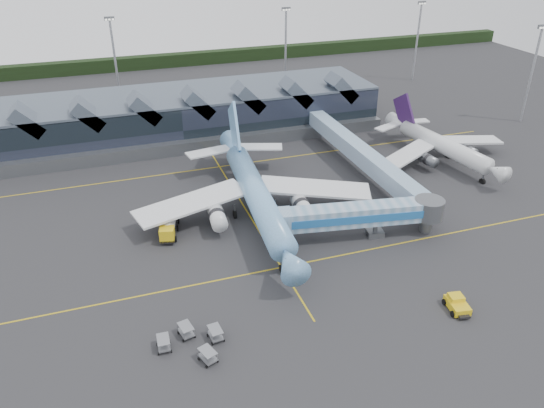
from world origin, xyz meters
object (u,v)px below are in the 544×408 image
object	(u,v)px
main_airliner	(255,191)
pushback_tug	(457,304)
jet_bridge	(369,215)
fuel_truck	(169,223)
regional_jet	(440,144)

from	to	relation	value
main_airliner	pushback_tug	xyz separation A→B (m)	(16.79, -31.34, -3.54)
jet_bridge	pushback_tug	bearing A→B (deg)	-73.20
jet_bridge	fuel_truck	size ratio (longest dim) A/B	3.03
main_airliner	pushback_tug	bearing A→B (deg)	-57.26
jet_bridge	fuel_truck	distance (m)	30.89
main_airliner	fuel_truck	distance (m)	14.59
fuel_truck	main_airliner	bearing A→B (deg)	18.14
main_airliner	pushback_tug	distance (m)	35.73
regional_jet	pushback_tug	xyz separation A→B (m)	(-24.79, -40.50, -2.72)
regional_jet	pushback_tug	distance (m)	47.56
fuel_truck	pushback_tug	distance (m)	43.49
jet_bridge	regional_jet	bearing A→B (deg)	47.73
jet_bridge	pushback_tug	size ratio (longest dim) A/B	6.26
regional_jet	jet_bridge	size ratio (longest dim) A/B	1.22
main_airliner	pushback_tug	size ratio (longest dim) A/B	10.84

